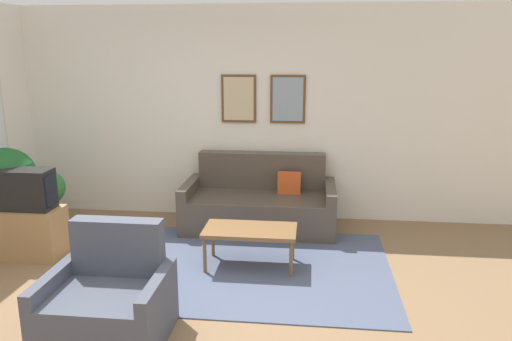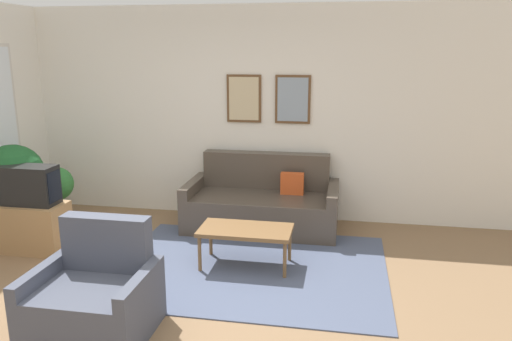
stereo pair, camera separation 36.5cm
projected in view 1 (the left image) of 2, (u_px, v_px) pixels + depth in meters
name	position (u px, v px, depth m)	size (l,w,h in m)	color
ground_plane	(170.00, 315.00, 4.17)	(16.00, 16.00, 0.00)	#846647
area_rug	(255.00, 267.00, 5.06)	(2.72, 2.09, 0.01)	#4C5670
wall_back	(223.00, 114.00, 6.41)	(8.00, 0.09, 2.70)	white
couch	(260.00, 204.00, 6.15)	(1.84, 0.90, 0.89)	#4C4238
coffee_table	(250.00, 232.00, 5.00)	(0.93, 0.49, 0.41)	brown
tv_stand	(26.00, 232.00, 5.29)	(0.79, 0.41, 0.53)	#A87F51
tv	(21.00, 189.00, 5.18)	(0.67, 0.28, 0.42)	black
armchair	(108.00, 303.00, 3.79)	(0.90, 0.76, 0.86)	#474C5B
potted_plant_tall	(6.00, 182.00, 5.47)	(0.69, 0.69, 1.12)	slate
potted_plant_by_window	(48.00, 192.00, 6.14)	(0.43, 0.43, 0.72)	slate
potted_plant_small	(29.00, 202.00, 5.67)	(0.48, 0.48, 0.73)	#935638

